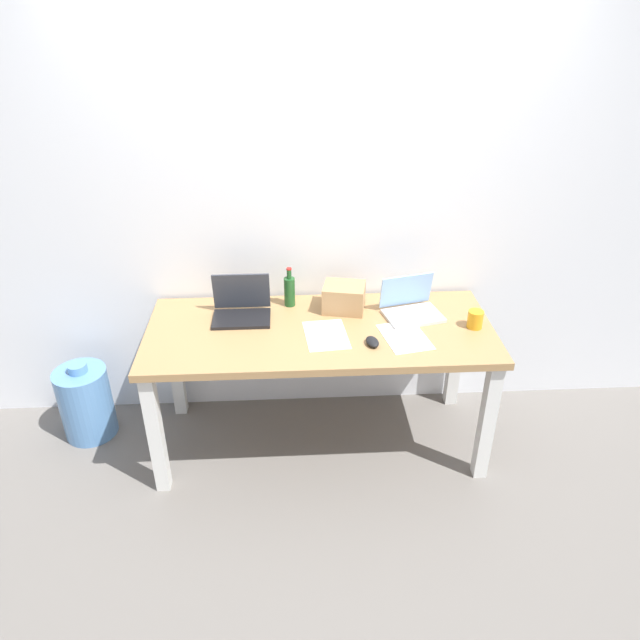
{
  "coord_description": "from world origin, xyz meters",
  "views": [
    {
      "loc": [
        -0.15,
        -2.67,
        2.35
      ],
      "look_at": [
        0.0,
        0.0,
        0.81
      ],
      "focal_mm": 33.46,
      "sensor_mm": 36.0,
      "label": 1
    }
  ],
  "objects_px": {
    "beer_bottle": "(290,291)",
    "cardboard_box": "(344,297)",
    "laptop_left": "(242,308)",
    "water_cooler_jug": "(86,402)",
    "laptop_right": "(411,307)",
    "computer_mouse": "(372,342)",
    "coffee_mug": "(475,319)",
    "desk": "(320,344)"
  },
  "relations": [
    {
      "from": "cardboard_box",
      "to": "desk",
      "type": "bearing_deg",
      "value": -125.65
    },
    {
      "from": "beer_bottle",
      "to": "laptop_left",
      "type": "bearing_deg",
      "value": -155.08
    },
    {
      "from": "laptop_left",
      "to": "water_cooler_jug",
      "type": "relative_size",
      "value": 0.63
    },
    {
      "from": "desk",
      "to": "computer_mouse",
      "type": "height_order",
      "value": "computer_mouse"
    },
    {
      "from": "laptop_right",
      "to": "cardboard_box",
      "type": "height_order",
      "value": "laptop_right"
    },
    {
      "from": "water_cooler_jug",
      "to": "coffee_mug",
      "type": "bearing_deg",
      "value": -4.81
    },
    {
      "from": "laptop_right",
      "to": "coffee_mug",
      "type": "xyz_separation_m",
      "value": [
        0.31,
        -0.16,
        0.0
      ]
    },
    {
      "from": "laptop_right",
      "to": "desk",
      "type": "bearing_deg",
      "value": -166.17
    },
    {
      "from": "laptop_left",
      "to": "laptop_right",
      "type": "xyz_separation_m",
      "value": [
        0.91,
        -0.02,
        -0.01
      ]
    },
    {
      "from": "desk",
      "to": "beer_bottle",
      "type": "relative_size",
      "value": 8.01
    },
    {
      "from": "coffee_mug",
      "to": "water_cooler_jug",
      "type": "xyz_separation_m",
      "value": [
        -2.15,
        0.18,
        -0.59
      ]
    },
    {
      "from": "beer_bottle",
      "to": "cardboard_box",
      "type": "relative_size",
      "value": 1.02
    },
    {
      "from": "desk",
      "to": "laptop_right",
      "type": "height_order",
      "value": "laptop_right"
    },
    {
      "from": "beer_bottle",
      "to": "water_cooler_jug",
      "type": "height_order",
      "value": "beer_bottle"
    },
    {
      "from": "desk",
      "to": "coffee_mug",
      "type": "relative_size",
      "value": 19.06
    },
    {
      "from": "desk",
      "to": "coffee_mug",
      "type": "height_order",
      "value": "coffee_mug"
    },
    {
      "from": "computer_mouse",
      "to": "coffee_mug",
      "type": "xyz_separation_m",
      "value": [
        0.56,
        0.14,
        0.03
      ]
    },
    {
      "from": "computer_mouse",
      "to": "water_cooler_jug",
      "type": "xyz_separation_m",
      "value": [
        -1.6,
        0.32,
        -0.56
      ]
    },
    {
      "from": "laptop_left",
      "to": "computer_mouse",
      "type": "relative_size",
      "value": 3.06
    },
    {
      "from": "desk",
      "to": "laptop_left",
      "type": "height_order",
      "value": "laptop_left"
    },
    {
      "from": "computer_mouse",
      "to": "desk",
      "type": "bearing_deg",
      "value": 133.44
    },
    {
      "from": "coffee_mug",
      "to": "water_cooler_jug",
      "type": "relative_size",
      "value": 0.2
    },
    {
      "from": "desk",
      "to": "beer_bottle",
      "type": "height_order",
      "value": "beer_bottle"
    },
    {
      "from": "beer_bottle",
      "to": "cardboard_box",
      "type": "xyz_separation_m",
      "value": [
        0.3,
        -0.07,
        -0.02
      ]
    },
    {
      "from": "laptop_left",
      "to": "cardboard_box",
      "type": "distance_m",
      "value": 0.56
    },
    {
      "from": "computer_mouse",
      "to": "cardboard_box",
      "type": "height_order",
      "value": "cardboard_box"
    },
    {
      "from": "laptop_left",
      "to": "water_cooler_jug",
      "type": "xyz_separation_m",
      "value": [
        -0.93,
        0.0,
        -0.59
      ]
    },
    {
      "from": "coffee_mug",
      "to": "water_cooler_jug",
      "type": "distance_m",
      "value": 2.24
    },
    {
      "from": "beer_bottle",
      "to": "cardboard_box",
      "type": "distance_m",
      "value": 0.3
    },
    {
      "from": "laptop_right",
      "to": "water_cooler_jug",
      "type": "relative_size",
      "value": 0.71
    },
    {
      "from": "desk",
      "to": "cardboard_box",
      "type": "bearing_deg",
      "value": 54.35
    },
    {
      "from": "desk",
      "to": "laptop_left",
      "type": "distance_m",
      "value": 0.46
    },
    {
      "from": "laptop_left",
      "to": "water_cooler_jug",
      "type": "bearing_deg",
      "value": 179.8
    },
    {
      "from": "laptop_left",
      "to": "laptop_right",
      "type": "bearing_deg",
      "value": -1.38
    },
    {
      "from": "laptop_right",
      "to": "beer_bottle",
      "type": "distance_m",
      "value": 0.67
    },
    {
      "from": "cardboard_box",
      "to": "water_cooler_jug",
      "type": "distance_m",
      "value": 1.61
    },
    {
      "from": "computer_mouse",
      "to": "coffee_mug",
      "type": "distance_m",
      "value": 0.57
    },
    {
      "from": "computer_mouse",
      "to": "beer_bottle",
      "type": "bearing_deg",
      "value": 120.77
    },
    {
      "from": "desk",
      "to": "laptop_right",
      "type": "xyz_separation_m",
      "value": [
        0.5,
        0.12,
        0.14
      ]
    },
    {
      "from": "coffee_mug",
      "to": "water_cooler_jug",
      "type": "height_order",
      "value": "coffee_mug"
    },
    {
      "from": "beer_bottle",
      "to": "coffee_mug",
      "type": "bearing_deg",
      "value": -17.26
    },
    {
      "from": "laptop_left",
      "to": "laptop_right",
      "type": "distance_m",
      "value": 0.91
    }
  ]
}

